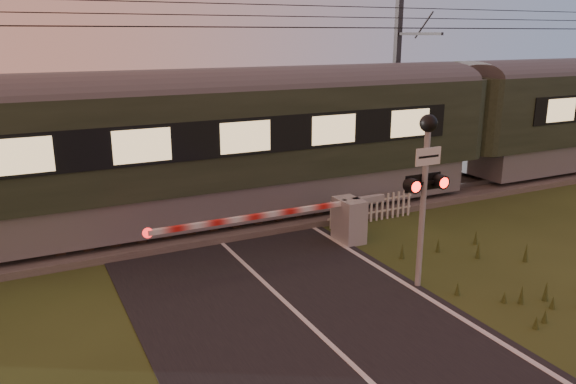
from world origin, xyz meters
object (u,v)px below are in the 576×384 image
crossing_signal (425,171)px  catenary_mast (397,86)px  boom_gate (341,219)px  picket_fence (371,209)px  train (457,123)px

crossing_signal → catenary_mast: catenary_mast is taller
crossing_signal → boom_gate: bearing=92.1°
picket_fence → catenary_mast: catenary_mast is taller
catenary_mast → picket_fence: bearing=-132.9°
catenary_mast → boom_gate: bearing=-136.9°
crossing_signal → catenary_mast: size_ratio=0.57×
boom_gate → catenary_mast: (5.53, 5.17, 2.82)m
boom_gate → picket_fence: size_ratio=2.21×
train → boom_gate: bearing=-155.7°
train → catenary_mast: (-1.00, 2.22, 1.13)m
train → boom_gate: 7.37m
boom_gate → catenary_mast: 8.08m
crossing_signal → catenary_mast: 9.88m
catenary_mast → train: bearing=-65.7°
crossing_signal → picket_fence: crossing_signal is taller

